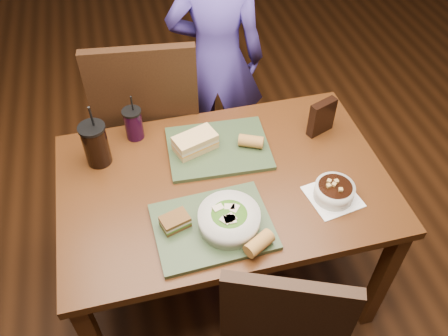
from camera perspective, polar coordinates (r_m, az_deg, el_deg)
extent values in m
plane|color=#381C0B|center=(2.49, 0.00, -13.05)|extent=(6.00, 6.00, 0.00)
cube|color=#46240E|center=(2.18, 18.43, -12.64)|extent=(0.06, 0.06, 0.71)
cube|color=#46240E|center=(2.42, -16.19, -3.81)|extent=(0.06, 0.06, 0.71)
cube|color=#46240E|center=(2.57, 11.02, 1.15)|extent=(0.06, 0.06, 0.71)
cube|color=#46240E|center=(1.90, 0.00, -1.87)|extent=(1.30, 0.85, 0.04)
cube|color=black|center=(1.61, 7.26, -18.04)|extent=(0.40, 0.19, 0.49)
cube|color=black|center=(2.52, -9.31, 5.21)|extent=(0.53, 0.53, 0.05)
cube|color=black|center=(2.16, -9.51, 7.64)|extent=(0.48, 0.10, 0.57)
cube|color=black|center=(2.56, -12.50, -3.00)|extent=(0.05, 0.05, 0.49)
cube|color=black|center=(2.57, -3.52, -1.38)|extent=(0.05, 0.05, 0.49)
cube|color=black|center=(2.85, -13.27, 3.09)|extent=(0.05, 0.05, 0.49)
cube|color=black|center=(2.86, -5.18, 4.53)|extent=(0.05, 0.05, 0.49)
imported|color=#4B3A9F|center=(2.59, -0.91, 12.85)|extent=(0.59, 0.46, 1.42)
cube|color=#2D3E23|center=(1.73, -1.35, -7.06)|extent=(0.43, 0.34, 0.02)
cube|color=#2D3E23|center=(2.00, -0.67, 2.40)|extent=(0.44, 0.34, 0.02)
cylinder|color=silver|center=(1.70, 0.62, -6.20)|extent=(0.22, 0.22, 0.06)
ellipsoid|color=#427219|center=(1.69, 0.63, -5.93)|extent=(0.18, 0.18, 0.06)
cube|color=beige|center=(1.65, 0.99, -6.20)|extent=(0.03, 0.04, 0.01)
cube|color=beige|center=(1.68, -0.71, -4.83)|extent=(0.04, 0.03, 0.01)
cube|color=beige|center=(1.65, 0.89, -5.99)|extent=(0.04, 0.04, 0.01)
cube|color=beige|center=(1.68, 1.29, -4.89)|extent=(0.04, 0.05, 0.01)
cube|color=beige|center=(1.65, 0.16, -6.33)|extent=(0.04, 0.05, 0.01)
cube|color=beige|center=(1.65, 0.46, -6.21)|extent=(0.03, 0.04, 0.01)
cube|color=beige|center=(1.68, 0.67, -4.72)|extent=(0.04, 0.03, 0.01)
cube|color=white|center=(1.87, 12.95, -3.38)|extent=(0.21, 0.21, 0.00)
cylinder|color=silver|center=(1.85, 13.11, -2.75)|extent=(0.15, 0.15, 0.06)
cylinder|color=black|center=(1.83, 13.23, -2.28)|extent=(0.13, 0.13, 0.01)
cube|color=#B28947|center=(1.84, 13.36, -1.56)|extent=(0.02, 0.02, 0.01)
cube|color=#B28947|center=(1.81, 12.47, -2.10)|extent=(0.02, 0.02, 0.01)
cube|color=#B28947|center=(1.82, 13.09, -1.95)|extent=(0.02, 0.02, 0.01)
cube|color=#B28947|center=(1.81, 13.86, -2.55)|extent=(0.02, 0.02, 0.01)
cube|color=#B28947|center=(1.83, 12.53, -1.54)|extent=(0.02, 0.02, 0.01)
cube|color=#593819|center=(1.72, -5.86, -6.76)|extent=(0.11, 0.09, 0.01)
cube|color=#3F721E|center=(1.71, -5.89, -6.54)|extent=(0.11, 0.09, 0.01)
cube|color=beige|center=(1.71, -5.91, -6.34)|extent=(0.11, 0.09, 0.01)
cube|color=#593819|center=(1.70, -5.94, -6.09)|extent=(0.11, 0.09, 0.01)
cube|color=tan|center=(1.98, -3.46, 2.63)|extent=(0.20, 0.15, 0.02)
cube|color=orange|center=(1.97, -3.48, 2.96)|extent=(0.20, 0.15, 0.01)
cube|color=beige|center=(1.96, -3.49, 3.17)|extent=(0.20, 0.15, 0.01)
cube|color=tan|center=(1.95, -3.51, 3.58)|extent=(0.20, 0.15, 0.02)
cylinder|color=#AD7533|center=(1.65, 4.24, -9.03)|extent=(0.12, 0.10, 0.05)
cylinder|color=#AD7533|center=(1.98, 3.27, 3.23)|extent=(0.11, 0.09, 0.05)
cylinder|color=black|center=(1.96, -15.14, 2.63)|extent=(0.10, 0.10, 0.18)
cylinder|color=black|center=(1.90, -15.68, 4.67)|extent=(0.11, 0.11, 0.01)
cylinder|color=black|center=(1.87, -15.65, 5.91)|extent=(0.01, 0.03, 0.11)
cylinder|color=black|center=(2.05, -10.81, 5.15)|extent=(0.08, 0.08, 0.14)
cylinder|color=black|center=(2.01, -11.09, 6.68)|extent=(0.08, 0.08, 0.01)
cylinder|color=black|center=(1.98, -11.00, 7.59)|extent=(0.01, 0.02, 0.09)
cube|color=black|center=(2.08, 11.68, 6.01)|extent=(0.13, 0.08, 0.16)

